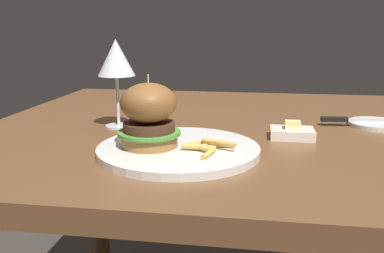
{
  "coord_description": "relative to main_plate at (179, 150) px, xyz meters",
  "views": [
    {
      "loc": [
        0.05,
        -0.97,
        0.97
      ],
      "look_at": [
        -0.07,
        -0.21,
        0.78
      ],
      "focal_mm": 40.0,
      "sensor_mm": 36.0,
      "label": 1
    }
  ],
  "objects": [
    {
      "name": "dining_table",
      "position": [
        0.09,
        0.24,
        -0.09
      ],
      "size": [
        1.16,
        0.99,
        0.74
      ],
      "color": "brown",
      "rests_on": "ground"
    },
    {
      "name": "main_plate",
      "position": [
        0.0,
        0.0,
        0.0
      ],
      "size": [
        0.29,
        0.29,
        0.01
      ],
      "primitive_type": "cylinder",
      "color": "white",
      "rests_on": "dining_table"
    },
    {
      "name": "burger_sandwich",
      "position": [
        -0.05,
        -0.01,
        0.06
      ],
      "size": [
        0.11,
        0.11,
        0.13
      ],
      "color": "#9E6B38",
      "rests_on": "main_plate"
    },
    {
      "name": "fries_pile",
      "position": [
        0.06,
        -0.02,
        0.01
      ],
      "size": [
        0.09,
        0.1,
        0.02
      ],
      "color": "#E0B251",
      "rests_on": "main_plate"
    },
    {
      "name": "wine_glass",
      "position": [
        -0.17,
        0.18,
        0.15
      ],
      "size": [
        0.08,
        0.08,
        0.2
      ],
      "color": "silver",
      "rests_on": "dining_table"
    },
    {
      "name": "bread_plate",
      "position": [
        0.41,
        0.28,
        -0.0
      ],
      "size": [
        0.13,
        0.13,
        0.01
      ],
      "primitive_type": "cylinder",
      "color": "white",
      "rests_on": "dining_table"
    },
    {
      "name": "table_knife",
      "position": [
        0.36,
        0.28,
        0.01
      ],
      "size": [
        0.19,
        0.03,
        0.01
      ],
      "color": "silver",
      "rests_on": "bread_plate"
    },
    {
      "name": "butter_dish",
      "position": [
        0.21,
        0.14,
        0.0
      ],
      "size": [
        0.09,
        0.07,
        0.04
      ],
      "color": "white",
      "rests_on": "dining_table"
    }
  ]
}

